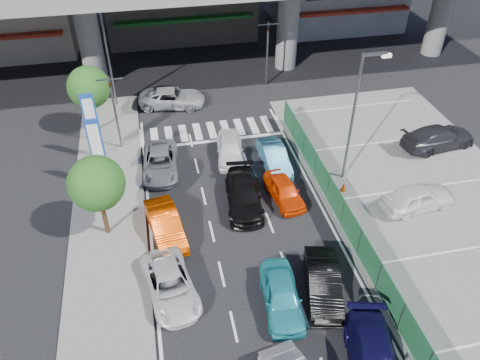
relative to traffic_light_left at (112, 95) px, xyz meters
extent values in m
plane|color=black|center=(6.20, -12.00, -3.94)|extent=(120.00, 120.00, 0.00)
cube|color=#5D5D5A|center=(17.20, -10.00, -3.91)|extent=(12.00, 28.00, 0.06)
cube|color=#5D5D5A|center=(-0.80, -8.00, -3.88)|extent=(4.00, 30.00, 0.12)
cylinder|color=slate|center=(-1.80, 10.00, 0.06)|extent=(1.80, 1.80, 8.00)
cylinder|color=slate|center=(14.20, 10.00, 0.06)|extent=(1.80, 1.80, 8.00)
cylinder|color=slate|center=(28.20, 10.00, 0.06)|extent=(1.80, 1.80, 8.00)
cube|color=#14671E|center=(6.20, 15.90, -1.14)|extent=(12.60, 1.60, 0.25)
cube|color=#A62514|center=(22.20, 14.90, -1.14)|extent=(10.80, 1.60, 0.25)
cylinder|color=#595B60|center=(0.00, 0.00, -1.34)|extent=(0.14, 0.14, 5.20)
cube|color=#595B60|center=(0.00, 0.00, 1.06)|extent=(1.60, 0.08, 0.08)
imported|color=black|center=(0.00, 0.00, 0.76)|extent=(0.26, 1.24, 0.50)
cylinder|color=#595B60|center=(11.70, 7.00, -1.34)|extent=(0.14, 0.14, 5.20)
cube|color=#595B60|center=(11.70, 7.00, 1.06)|extent=(1.60, 0.08, 0.08)
imported|color=black|center=(11.70, 7.00, 0.76)|extent=(0.26, 1.24, 0.50)
cylinder|color=#595B60|center=(13.20, -6.00, 0.06)|extent=(0.16, 0.16, 8.00)
cube|color=#595B60|center=(13.80, -6.00, 3.96)|extent=(1.40, 0.15, 0.15)
cube|color=silver|center=(14.50, -6.00, 3.81)|extent=(0.50, 0.22, 0.18)
cylinder|color=#595B60|center=(-0.30, 6.00, 0.06)|extent=(0.16, 0.16, 8.00)
cube|color=silver|center=(1.00, 6.00, 3.81)|extent=(0.50, 0.22, 0.18)
cylinder|color=#595B60|center=(-1.00, -4.00, -2.84)|extent=(0.10, 0.10, 2.20)
cube|color=#154196|center=(-1.00, -4.00, -0.74)|extent=(0.80, 0.12, 3.00)
cube|color=white|center=(-1.00, -4.07, -0.74)|extent=(0.60, 0.02, 2.40)
cylinder|color=#595B60|center=(-1.40, -1.00, -2.84)|extent=(0.10, 0.10, 2.20)
cube|color=#154196|center=(-1.40, -1.00, -0.74)|extent=(0.80, 0.12, 3.00)
cube|color=white|center=(-1.40, -1.07, -0.74)|extent=(0.60, 0.02, 2.40)
cylinder|color=#382314|center=(-0.80, -8.00, -2.74)|extent=(0.24, 0.24, 2.40)
sphere|color=#154A15|center=(-0.80, -8.00, -0.54)|extent=(2.80, 2.80, 2.80)
cylinder|color=#382314|center=(-1.60, 2.50, -2.74)|extent=(0.24, 0.24, 2.40)
sphere|color=#154A15|center=(-1.60, 2.50, -0.54)|extent=(2.80, 2.80, 2.80)
imported|color=silver|center=(2.11, -12.66, -3.32)|extent=(2.79, 4.75, 1.24)
imported|color=teal|center=(6.92, -14.35, -3.25)|extent=(2.00, 4.18, 1.38)
imported|color=black|center=(8.97, -14.07, -3.25)|extent=(2.40, 4.41, 1.38)
imported|color=#E24200|center=(2.22, -8.74, -3.25)|extent=(2.13, 4.37, 1.38)
imported|color=black|center=(6.74, -7.19, -3.25)|extent=(2.44, 4.94, 1.38)
imported|color=#E73A05|center=(9.11, -7.22, -3.32)|extent=(1.92, 3.79, 1.24)
imported|color=gray|center=(2.36, -3.02, -3.30)|extent=(2.48, 4.71, 1.26)
imported|color=white|center=(6.84, -2.55, -3.25)|extent=(2.18, 4.24, 1.38)
imported|color=#4798C1|center=(9.39, -4.00, -3.29)|extent=(1.44, 3.97, 1.30)
imported|color=#B4B7BB|center=(3.86, 5.01, -3.26)|extent=(5.23, 3.13, 1.36)
imported|color=white|center=(16.14, -9.52, -3.16)|extent=(4.39, 2.21, 1.44)
imported|color=#27272B|center=(20.51, -4.21, -3.14)|extent=(5.31, 2.75, 1.47)
cone|color=#D7450B|center=(12.72, -7.29, -3.56)|extent=(0.37, 0.37, 0.64)
camera|label=1|loc=(2.39, -26.82, 13.71)|focal=35.00mm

